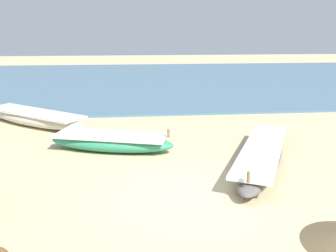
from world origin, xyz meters
name	(u,v)px	position (x,y,z in m)	size (l,w,h in m)	color
ground	(193,197)	(0.00, 0.00, 0.00)	(80.00, 80.00, 0.00)	#CCB789
sea_water	(148,79)	(0.00, 16.60, 0.04)	(60.00, 20.00, 0.08)	slate
fishing_boat_1	(111,142)	(-1.62, 2.87, 0.24)	(3.36, 1.79, 0.64)	#338C66
fishing_boat_2	(262,155)	(1.86, 1.52, 0.23)	(2.83, 4.52, 0.61)	#5B5651
fishing_boat_3	(34,118)	(-4.22, 5.76, 0.25)	(4.02, 3.44, 0.66)	beige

